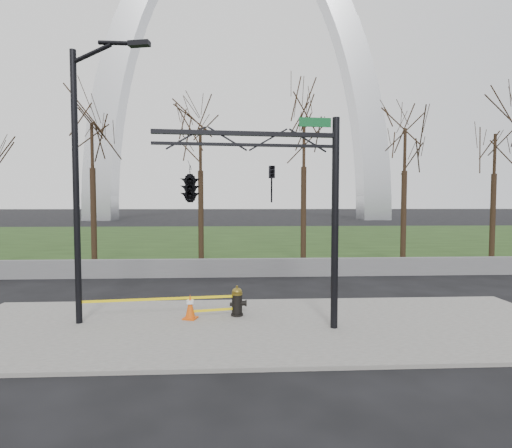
{
  "coord_description": "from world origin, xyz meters",
  "views": [
    {
      "loc": [
        -0.76,
        -11.19,
        3.62
      ],
      "look_at": [
        -0.08,
        2.0,
        2.93
      ],
      "focal_mm": 27.47,
      "sensor_mm": 36.0,
      "label": 1
    }
  ],
  "objects": [
    {
      "name": "ground",
      "position": [
        0.0,
        0.0,
        0.0
      ],
      "size": [
        500.0,
        500.0,
        0.0
      ],
      "primitive_type": "plane",
      "color": "black",
      "rests_on": "ground"
    },
    {
      "name": "sidewalk",
      "position": [
        0.0,
        0.0,
        0.05
      ],
      "size": [
        18.0,
        6.0,
        0.1
      ],
      "primitive_type": "cube",
      "color": "slate",
      "rests_on": "ground"
    },
    {
      "name": "grass_strip",
      "position": [
        0.0,
        30.0,
        0.03
      ],
      "size": [
        120.0,
        40.0,
        0.06
      ],
      "primitive_type": "cube",
      "color": "#1D3312",
      "rests_on": "ground"
    },
    {
      "name": "guardrail",
      "position": [
        0.0,
        8.0,
        0.45
      ],
      "size": [
        60.0,
        0.3,
        0.9
      ],
      "primitive_type": "cube",
      "color": "#59595B",
      "rests_on": "ground"
    },
    {
      "name": "gateway_arch",
      "position": [
        0.0,
        75.0,
        32.5
      ],
      "size": [
        66.0,
        6.0,
        65.0
      ],
      "primitive_type": null,
      "color": "silver",
      "rests_on": "ground"
    },
    {
      "name": "tree_row",
      "position": [
        0.18,
        12.0,
        4.49
      ],
      "size": [
        46.36,
        4.0,
        8.97
      ],
      "color": "black",
      "rests_on": "ground"
    },
    {
      "name": "fire_hydrant",
      "position": [
        -0.72,
        0.95,
        0.54
      ],
      "size": [
        0.58,
        0.38,
        0.95
      ],
      "rotation": [
        0.0,
        0.0,
        -0.05
      ],
      "color": "black",
      "rests_on": "sidewalk"
    },
    {
      "name": "traffic_cone",
      "position": [
        -2.16,
        0.68,
        0.47
      ],
      "size": [
        0.48,
        0.48,
        0.75
      ],
      "rotation": [
        0.0,
        0.0,
        -0.3
      ],
      "color": "#D64D0B",
      "rests_on": "sidewalk"
    },
    {
      "name": "street_light",
      "position": [
        -5.16,
        0.39,
        4.69
      ],
      "size": [
        2.37,
        0.64,
        8.21
      ],
      "rotation": [
        0.0,
        0.0,
        -0.19
      ],
      "color": "black",
      "rests_on": "ground"
    },
    {
      "name": "traffic_signal_mast",
      "position": [
        -1.21,
        -0.63,
        4.15
      ],
      "size": [
        5.09,
        2.52,
        6.0
      ],
      "rotation": [
        0.0,
        0.0,
        0.08
      ],
      "color": "black",
      "rests_on": "ground"
    },
    {
      "name": "caution_tape",
      "position": [
        -2.68,
        0.72,
        0.63
      ],
      "size": [
        4.66,
        0.53,
        0.47
      ],
      "color": "yellow",
      "rests_on": "ground"
    }
  ]
}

